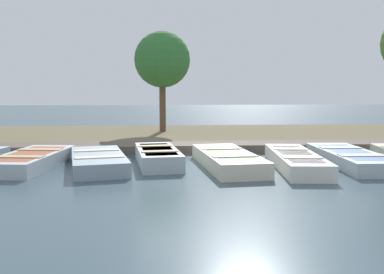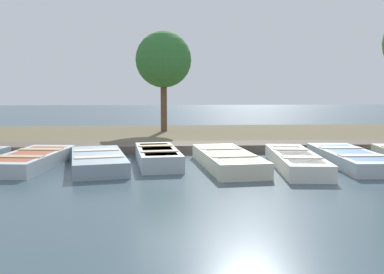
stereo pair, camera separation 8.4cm
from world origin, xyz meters
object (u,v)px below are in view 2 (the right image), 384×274
at_px(rowboat_4, 98,160).
at_px(rowboat_8, 350,158).
at_px(park_tree_left, 163,60).
at_px(rowboat_5, 157,156).
at_px(rowboat_7, 295,160).
at_px(rowboat_6, 227,159).
at_px(rowboat_3, 31,160).

distance_m(rowboat_4, rowboat_8, 6.31).
bearing_deg(park_tree_left, rowboat_5, -1.17).
bearing_deg(rowboat_7, rowboat_5, -96.86).
bearing_deg(park_tree_left, rowboat_6, 11.72).
bearing_deg(park_tree_left, rowboat_3, -24.32).
xyz_separation_m(rowboat_7, park_tree_left, (-7.77, -3.20, 2.89)).
height_order(rowboat_6, rowboat_8, rowboat_6).
bearing_deg(rowboat_8, rowboat_6, -85.43).
xyz_separation_m(rowboat_4, rowboat_8, (-0.02, 6.31, -0.01)).
distance_m(rowboat_4, rowboat_5, 1.48).
height_order(rowboat_8, park_tree_left, park_tree_left).
relative_size(rowboat_3, rowboat_5, 1.15).
bearing_deg(park_tree_left, rowboat_4, -12.01).
xyz_separation_m(rowboat_3, park_tree_left, (-7.19, 3.25, 2.91)).
height_order(rowboat_6, rowboat_7, rowboat_6).
bearing_deg(rowboat_5, rowboat_7, 71.06).
relative_size(rowboat_3, rowboat_7, 0.90).
bearing_deg(rowboat_8, rowboat_5, -92.38).
relative_size(rowboat_5, rowboat_6, 0.82).
bearing_deg(rowboat_5, park_tree_left, 172.09).
relative_size(rowboat_6, rowboat_8, 0.97).
relative_size(rowboat_3, rowboat_6, 0.94).
bearing_deg(rowboat_3, rowboat_8, 95.65).
height_order(rowboat_3, rowboat_4, rowboat_4).
bearing_deg(rowboat_4, rowboat_3, -109.70).
bearing_deg(rowboat_3, rowboat_4, 89.30).
bearing_deg(rowboat_8, rowboat_7, -74.62).
height_order(rowboat_4, park_tree_left, park_tree_left).
distance_m(rowboat_3, rowboat_4, 1.69).
xyz_separation_m(rowboat_3, rowboat_4, (0.23, 1.67, 0.00)).
height_order(rowboat_4, rowboat_8, rowboat_4).
relative_size(rowboat_7, rowboat_8, 1.01).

